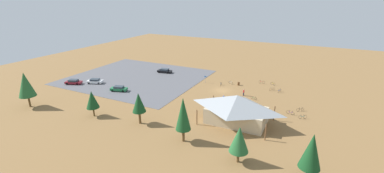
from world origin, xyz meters
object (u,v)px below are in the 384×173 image
(pine_midwest, at_px, (312,151))
(bicycle_silver_trailside, at_px, (221,84))
(bicycle_orange_yard_left, at_px, (272,89))
(pine_far_west, at_px, (26,85))
(pine_far_east, at_px, (92,100))
(bike_pavilion, at_px, (237,108))
(bicycle_purple_yard_right, at_px, (290,113))
(bicycle_yellow_lone_east, at_px, (273,84))
(car_white_near_entry, at_px, (95,81))
(bicycle_blue_edge_north, at_px, (279,91))
(bicycle_red_near_sign, at_px, (262,82))
(bicycle_black_edge_south, at_px, (300,109))
(car_black_inner_stall, at_px, (165,71))
(pine_center, at_px, (183,114))
(car_maroon_mid_lot, at_px, (74,82))
(bicycle_teal_yard_front, at_px, (303,117))
(visitor_near_lot, at_px, (244,92))
(visitor_at_bikes, at_px, (210,100))
(bicycle_green_front_row, at_px, (254,98))
(pine_mideast, at_px, (139,103))
(car_green_by_curb, at_px, (119,89))
(lot_sign, at_px, (205,78))
(pine_west, at_px, (239,139))
(visitor_crossing_yard, at_px, (224,98))
(bicycle_white_mid_cluster, at_px, (231,83))
(trash_bin, at_px, (239,84))

(pine_midwest, relative_size, bicycle_silver_trailside, 3.83)
(pine_midwest, distance_m, bicycle_orange_yard_left, 35.50)
(pine_midwest, relative_size, pine_far_west, 0.87)
(pine_far_east, bearing_deg, bike_pavilion, -159.29)
(bicycle_purple_yard_right, height_order, bicycle_yellow_lone_east, bicycle_purple_yard_right)
(bicycle_silver_trailside, bearing_deg, car_white_near_entry, 23.94)
(bicycle_purple_yard_right, height_order, bicycle_blue_edge_north, bicycle_purple_yard_right)
(pine_far_west, xyz_separation_m, bicycle_red_near_sign, (-43.10, -39.56, -4.86))
(pine_far_east, distance_m, bicycle_black_edge_south, 43.94)
(pine_midwest, height_order, car_black_inner_stall, pine_midwest)
(pine_center, distance_m, car_maroon_mid_lot, 44.05)
(bicycle_teal_yard_front, distance_m, bicycle_silver_trailside, 25.22)
(bicycle_teal_yard_front, xyz_separation_m, bicycle_red_near_sign, (12.27, -18.74, 0.00))
(car_white_near_entry, bearing_deg, visitor_near_lot, -166.71)
(car_white_near_entry, relative_size, visitor_at_bikes, 2.76)
(pine_center, height_order, bicycle_green_front_row, pine_center)
(car_maroon_mid_lot, bearing_deg, car_white_near_entry, -146.76)
(car_black_inner_stall, bearing_deg, bicycle_black_edge_south, 164.15)
(pine_mideast, bearing_deg, car_maroon_mid_lot, -19.04)
(bicycle_black_edge_south, bearing_deg, car_green_by_curb, 10.28)
(pine_midwest, height_order, pine_mideast, pine_midwest)
(pine_far_east, xyz_separation_m, car_green_by_curb, (5.41, -13.71, -2.93))
(pine_center, xyz_separation_m, bicycle_yellow_lone_east, (-8.40, -37.03, -4.72))
(pine_mideast, bearing_deg, lot_sign, -92.93)
(car_green_by_curb, bearing_deg, car_white_near_entry, -10.17)
(bike_pavilion, distance_m, bicycle_silver_trailside, 22.51)
(bicycle_silver_trailside, xyz_separation_m, bicycle_blue_edge_north, (-15.42, -1.71, -0.01))
(car_maroon_mid_lot, relative_size, visitor_near_lot, 2.76)
(bicycle_orange_yard_left, bearing_deg, pine_mideast, 57.09)
(pine_midwest, distance_m, car_maroon_mid_lot, 63.29)
(bicycle_black_edge_south, xyz_separation_m, visitor_near_lot, (13.55, -3.50, 0.52))
(pine_west, distance_m, bicycle_yellow_lone_east, 38.80)
(lot_sign, bearing_deg, pine_west, 121.19)
(pine_west, relative_size, bicycle_green_front_row, 3.72)
(pine_far_east, height_order, bicycle_silver_trailside, pine_far_east)
(pine_center, relative_size, visitor_near_lot, 4.67)
(pine_far_west, height_order, visitor_crossing_yard, pine_far_west)
(bicycle_black_edge_south, bearing_deg, pine_midwest, 97.01)
(bicycle_silver_trailside, distance_m, car_black_inner_stall, 20.92)
(lot_sign, relative_size, pine_far_west, 0.27)
(bicycle_blue_edge_north, distance_m, car_white_near_entry, 50.66)
(car_white_near_entry, bearing_deg, lot_sign, -152.56)
(pine_far_east, bearing_deg, car_green_by_curb, -68.47)
(bicycle_white_mid_cluster, height_order, bicycle_purple_yard_right, bicycle_purple_yard_right)
(bike_pavilion, bearing_deg, pine_mideast, 27.53)
(pine_far_east, relative_size, car_black_inner_stall, 1.14)
(pine_west, distance_m, car_white_near_entry, 50.43)
(car_white_near_entry, xyz_separation_m, car_maroon_mid_lot, (4.87, 3.19, 0.00))
(trash_bin, bearing_deg, bicycle_purple_yard_right, 138.73)
(trash_bin, distance_m, car_green_by_curb, 32.39)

